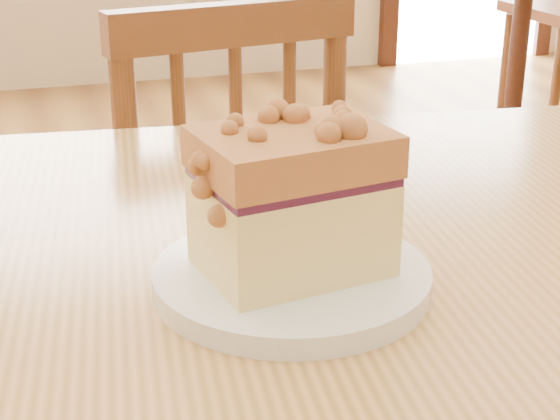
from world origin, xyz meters
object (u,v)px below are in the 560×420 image
object	(u,v)px
cafe_table_main	(288,345)
cafe_chair_main	(203,253)
cake_slice	(290,194)
plate	(292,278)

from	to	relation	value
cafe_table_main	cafe_chair_main	world-z (taller)	cafe_chair_main
cafe_chair_main	cake_slice	xyz separation A→B (m)	(-0.08, -0.72, 0.38)
cafe_chair_main	plate	distance (m)	0.79
cafe_table_main	cafe_chair_main	distance (m)	0.65
cafe_table_main	cake_slice	bearing A→B (deg)	-100.92
plate	cake_slice	distance (m)	0.07
plate	cake_slice	world-z (taller)	cake_slice
cafe_table_main	cafe_chair_main	bearing A→B (deg)	91.83
plate	cake_slice	bearing A→B (deg)	-179.45
cafe_table_main	plate	size ratio (longest dim) A/B	5.40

